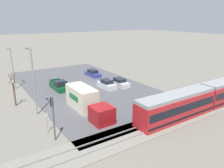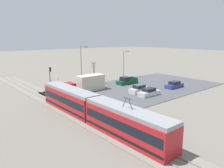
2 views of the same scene
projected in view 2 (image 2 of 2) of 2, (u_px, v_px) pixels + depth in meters
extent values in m
plane|color=slate|center=(139.00, 88.00, 48.47)|extent=(320.00, 320.00, 0.00)
cube|color=#4C4C51|center=(139.00, 88.00, 48.46)|extent=(20.47, 38.15, 0.08)
cube|color=gray|center=(60.00, 105.00, 36.36)|extent=(65.43, 4.40, 0.08)
cube|color=gray|center=(64.00, 103.00, 36.79)|extent=(64.12, 0.10, 0.14)
cube|color=gray|center=(56.00, 105.00, 35.88)|extent=(64.12, 0.10, 0.14)
cube|color=#B21E23|center=(127.00, 125.00, 24.07)|extent=(12.18, 2.74, 2.99)
cube|color=black|center=(127.00, 122.00, 24.00)|extent=(11.81, 2.77, 1.00)
cube|color=black|center=(127.00, 133.00, 24.27)|extent=(12.06, 2.78, 0.28)
cube|color=gray|center=(127.00, 110.00, 23.71)|extent=(12.18, 2.52, 0.43)
cube|color=#B21E23|center=(70.00, 100.00, 33.45)|extent=(12.18, 2.74, 2.99)
cube|color=black|center=(70.00, 98.00, 33.37)|extent=(11.81, 2.77, 1.00)
cube|color=black|center=(71.00, 106.00, 33.64)|extent=(12.06, 2.78, 0.28)
cube|color=gray|center=(70.00, 89.00, 33.09)|extent=(12.18, 2.52, 0.43)
cylinder|color=#2D2D33|center=(130.00, 104.00, 23.22)|extent=(0.66, 0.07, 1.15)
cylinder|color=#2D2D33|center=(125.00, 102.00, 23.89)|extent=(0.66, 0.07, 1.15)
cube|color=#2D2D33|center=(127.00, 98.00, 23.44)|extent=(1.10, 0.08, 0.06)
cube|color=maroon|center=(67.00, 89.00, 42.65)|extent=(2.50, 2.71, 2.16)
cube|color=beige|center=(91.00, 83.00, 46.06)|extent=(2.50, 5.75, 3.18)
cube|color=#196B38|center=(87.00, 80.00, 46.93)|extent=(0.02, 2.87, 0.80)
cube|color=#0C4723|center=(127.00, 82.00, 52.51)|extent=(2.08, 5.34, 0.85)
cube|color=black|center=(125.00, 79.00, 51.85)|extent=(1.92, 1.82, 0.92)
cube|color=#0C4723|center=(128.00, 78.00, 53.79)|extent=(0.13, 2.67, 0.50)
cube|color=#0C4723|center=(133.00, 79.00, 52.36)|extent=(0.13, 2.67, 0.50)
cube|color=#0C4723|center=(135.00, 78.00, 53.98)|extent=(1.92, 0.21, 0.50)
cube|color=red|center=(132.00, 79.00, 54.73)|extent=(0.14, 0.04, 0.18)
cube|color=silver|center=(139.00, 90.00, 44.12)|extent=(1.87, 4.21, 0.91)
cube|color=black|center=(139.00, 86.00, 43.95)|extent=(1.60, 2.19, 0.67)
cube|color=silver|center=(149.00, 93.00, 41.93)|extent=(1.84, 4.64, 0.84)
cube|color=black|center=(149.00, 90.00, 41.77)|extent=(1.58, 2.41, 0.62)
cube|color=navy|center=(174.00, 86.00, 48.37)|extent=(1.79, 4.79, 0.83)
cube|color=black|center=(174.00, 83.00, 48.22)|extent=(1.54, 2.49, 0.61)
cylinder|color=#47474C|center=(50.00, 78.00, 46.65)|extent=(0.16, 0.16, 4.82)
cube|color=black|center=(50.00, 69.00, 46.36)|extent=(0.28, 0.22, 0.95)
sphere|color=red|center=(51.00, 68.00, 46.36)|extent=(0.18, 0.18, 0.18)
sphere|color=#3C2C06|center=(51.00, 69.00, 46.43)|extent=(0.18, 0.18, 0.18)
sphere|color=black|center=(51.00, 71.00, 46.50)|extent=(0.18, 0.18, 0.18)
cylinder|color=brown|center=(94.00, 74.00, 55.97)|extent=(0.24, 0.24, 3.54)
cylinder|color=brown|center=(93.00, 65.00, 55.66)|extent=(0.09, 0.99, 1.36)
cylinder|color=brown|center=(93.00, 65.00, 55.29)|extent=(1.19, 0.09, 1.65)
cylinder|color=brown|center=(94.00, 65.00, 55.29)|extent=(0.09, 0.99, 1.36)
cylinder|color=brown|center=(95.00, 65.00, 55.61)|extent=(1.19, 0.09, 1.65)
cylinder|color=gray|center=(124.00, 64.00, 60.00)|extent=(0.20, 0.20, 7.44)
cylinder|color=gray|center=(126.00, 51.00, 59.75)|extent=(0.12, 1.60, 0.12)
cube|color=#515156|center=(128.00, 51.00, 60.23)|extent=(0.36, 0.60, 0.18)
cylinder|color=gray|center=(81.00, 66.00, 50.95)|extent=(0.20, 0.20, 9.01)
cylinder|color=gray|center=(84.00, 47.00, 50.54)|extent=(0.12, 1.60, 0.12)
cube|color=#515156|center=(86.00, 47.00, 51.02)|extent=(0.36, 0.60, 0.18)
cylinder|color=gray|center=(59.00, 83.00, 48.27)|extent=(0.06, 0.06, 2.44)
cube|color=white|center=(58.00, 78.00, 48.08)|extent=(0.32, 0.02, 0.44)
cube|color=red|center=(58.00, 78.00, 48.09)|extent=(0.31, 0.01, 0.10)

